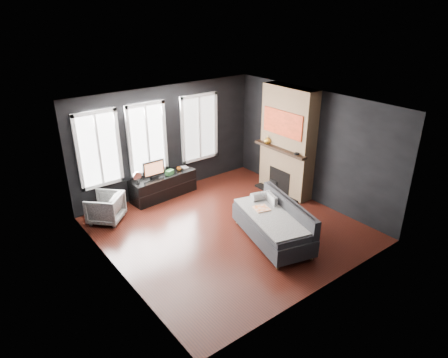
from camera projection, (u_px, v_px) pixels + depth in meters
floor at (229, 229)px, 8.64m from camera, size 5.00×5.00×0.00m
ceiling at (229, 106)px, 7.53m from camera, size 5.00×5.00×0.00m
wall_back at (167, 140)px, 9.90m from camera, size 5.00×0.02×2.70m
wall_left at (112, 207)px, 6.70m from camera, size 0.02×5.00×2.70m
wall_right at (312, 146)px, 9.48m from camera, size 0.02×5.00×2.70m
windows at (148, 102)px, 9.19m from camera, size 4.00×0.16×1.76m
fireplace at (287, 142)px, 9.80m from camera, size 0.70×1.62×2.70m
sofa at (272, 222)px, 8.07m from camera, size 1.47×2.18×0.86m
stripe_pillow at (272, 202)px, 8.44m from camera, size 0.17×0.35×0.34m
armchair at (105, 207)px, 8.82m from camera, size 0.94×0.94×0.71m
media_console at (163, 186)px, 9.96m from camera, size 1.73×0.66×0.58m
monitor at (154, 168)px, 9.59m from camera, size 0.57×0.12×0.50m
desk_fan at (137, 178)px, 9.33m from camera, size 0.24×0.24×0.30m
mug at (179, 168)px, 10.09m from camera, size 0.12×0.10×0.12m
book at (182, 164)px, 10.21m from camera, size 0.15×0.03×0.21m
storage_box at (170, 172)px, 9.85m from camera, size 0.24×0.20×0.11m
mantel_vase at (267, 140)px, 10.00m from camera, size 0.23×0.24×0.18m
mantel_clock at (297, 154)px, 9.30m from camera, size 0.14×0.14×0.04m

